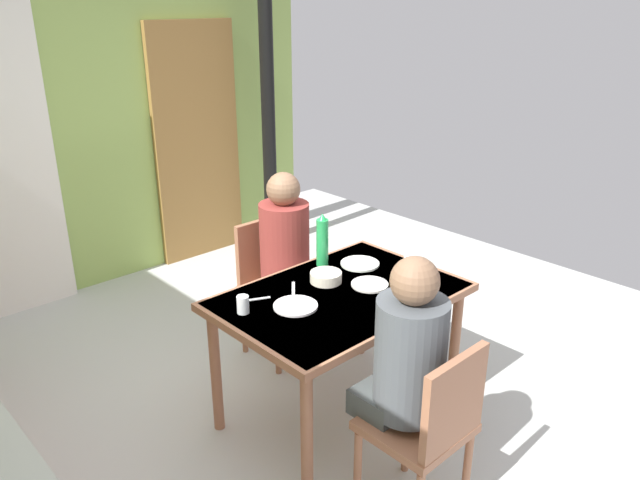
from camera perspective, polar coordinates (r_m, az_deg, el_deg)
name	(u,v)px	position (r m, az deg, el deg)	size (l,w,h in m)	color
ground_plane	(280,416)	(3.54, -3.70, -15.98)	(6.14, 6.14, 0.00)	#B9BDB9
wall_back	(72,125)	(4.96, -22.04, 9.87)	(4.21, 0.10, 2.56)	#92B157
door_wooden	(197,144)	(5.38, -11.33, 8.78)	(0.80, 0.05, 2.00)	olive
stove_pipe_column	(268,107)	(5.43, -4.86, 12.23)	(0.12, 0.12, 2.56)	black
dining_table	(340,307)	(3.19, 1.85, -6.27)	(1.24, 0.85, 0.75)	#9F6649
chair_near_diner	(429,425)	(2.71, 10.14, -16.58)	(0.40, 0.40, 0.87)	#9F6649
chair_far_diner	(273,279)	(3.89, -4.39, -3.67)	(0.40, 0.40, 0.87)	#9F6649
person_near_diner	(408,354)	(2.61, 8.14, -10.41)	(0.30, 0.37, 0.77)	#474D4D
person_far_diner	(286,244)	(3.68, -3.18, -0.34)	(0.30, 0.37, 0.77)	maroon
water_bottle_green_near	(322,241)	(3.42, 0.22, -0.11)	(0.07, 0.07, 0.31)	green
serving_bowl_center	(326,277)	(3.27, 0.55, -3.46)	(0.17, 0.17, 0.06)	beige
dinner_plate_near_left	(360,264)	(3.49, 3.74, -2.21)	(0.22, 0.22, 0.01)	white
dinner_plate_near_right	(296,306)	(3.02, -2.29, -6.14)	(0.22, 0.22, 0.01)	white
dinner_plate_far_center	(370,284)	(3.24, 4.65, -4.14)	(0.20, 0.20, 0.01)	white
drinking_glass_by_near_diner	(409,265)	(3.40, 8.27, -2.27)	(0.06, 0.06, 0.09)	silver
drinking_glass_by_far_diner	(243,304)	(2.97, -7.18, -5.97)	(0.06, 0.06, 0.09)	silver
cutlery_knife_near	(256,299)	(3.11, -6.00, -5.50)	(0.15, 0.02, 0.00)	silver
cutlery_fork_near	(293,288)	(3.21, -2.55, -4.48)	(0.15, 0.02, 0.00)	silver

